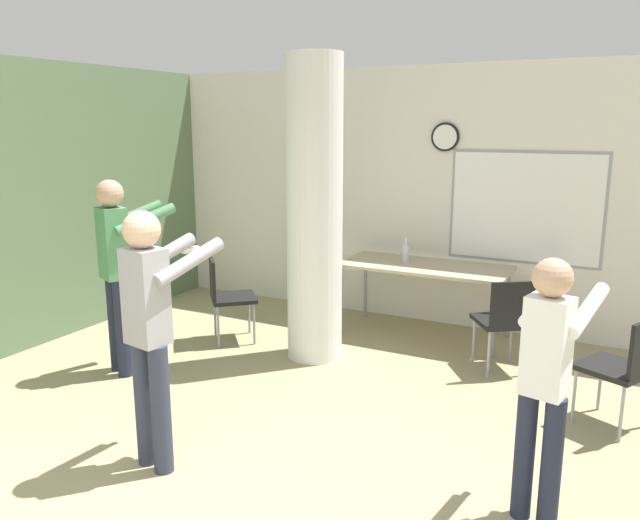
# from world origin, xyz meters

# --- Properties ---
(wall_left_accent) EXTENTS (0.12, 7.00, 2.80)m
(wall_left_accent) POSITION_xyz_m (-3.50, 2.50, 1.40)
(wall_left_accent) COLOR #5B7551
(wall_left_accent) RESTS_ON ground_plane
(wall_back) EXTENTS (8.00, 0.15, 2.80)m
(wall_back) POSITION_xyz_m (0.01, 5.06, 1.40)
(wall_back) COLOR silver
(wall_back) RESTS_ON ground_plane
(support_pillar) EXTENTS (0.52, 0.52, 2.80)m
(support_pillar) POSITION_xyz_m (-0.83, 3.45, 1.40)
(support_pillar) COLOR white
(support_pillar) RESTS_ON ground_plane
(folding_table) EXTENTS (1.72, 0.78, 0.76)m
(folding_table) POSITION_xyz_m (-0.10, 4.50, 0.71)
(folding_table) COLOR tan
(folding_table) RESTS_ON ground_plane
(bottle_on_table) EXTENTS (0.07, 0.07, 0.26)m
(bottle_on_table) POSITION_xyz_m (-0.33, 4.58, 0.86)
(bottle_on_table) COLOR silver
(bottle_on_table) RESTS_ON folding_table
(chair_near_pillar) EXTENTS (0.62, 0.62, 0.87)m
(chair_near_pillar) POSITION_xyz_m (-1.83, 3.41, 0.51)
(chair_near_pillar) COLOR black
(chair_near_pillar) RESTS_ON ground_plane
(chair_mid_room) EXTENTS (0.59, 0.59, 0.87)m
(chair_mid_room) POSITION_xyz_m (1.83, 3.15, 0.51)
(chair_mid_room) COLOR black
(chair_mid_room) RESTS_ON ground_plane
(chair_table_right) EXTENTS (0.61, 0.61, 0.87)m
(chair_table_right) POSITION_xyz_m (0.86, 3.87, 0.51)
(chair_table_right) COLOR black
(chair_table_right) RESTS_ON ground_plane
(person_playing_front) EXTENTS (0.46, 0.69, 1.69)m
(person_playing_front) POSITION_xyz_m (-0.83, 1.24, 0.99)
(person_playing_front) COLOR #2D3347
(person_playing_front) RESTS_ON ground_plane
(person_playing_side) EXTENTS (0.43, 0.63, 1.52)m
(person_playing_side) POSITION_xyz_m (1.45, 1.77, 0.89)
(person_playing_side) COLOR #1E2338
(person_playing_side) RESTS_ON ground_plane
(person_watching_back) EXTENTS (0.57, 0.70, 1.73)m
(person_watching_back) POSITION_xyz_m (-2.17, 2.32, 1.02)
(person_watching_back) COLOR #1E2338
(person_watching_back) RESTS_ON ground_plane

